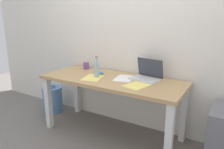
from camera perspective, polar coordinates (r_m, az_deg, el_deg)
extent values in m
plane|color=slate|center=(2.87, 0.00, -15.23)|extent=(8.00, 8.00, 0.00)
cube|color=silver|center=(2.84, 4.37, 12.05)|extent=(5.20, 0.08, 2.60)
cube|color=tan|center=(2.58, 0.00, -1.50)|extent=(1.73, 0.70, 0.04)
cube|color=silver|center=(2.99, -16.47, -7.25)|extent=(0.07, 0.07, 0.69)
cube|color=silver|center=(2.19, 14.86, -15.70)|extent=(0.07, 0.07, 0.69)
cube|color=silver|center=(3.37, -9.25, -4.22)|extent=(0.07, 0.07, 0.69)
cube|color=silver|center=(2.69, 18.46, -9.92)|extent=(0.07, 0.07, 0.69)
cube|color=silver|center=(2.54, 8.66, -1.32)|extent=(0.36, 0.26, 0.02)
cube|color=#333842|center=(2.60, 10.06, 1.76)|extent=(0.34, 0.11, 0.22)
cylinder|color=#99B7C1|center=(2.63, -4.07, 1.23)|extent=(0.06, 0.06, 0.18)
cylinder|color=#99B7C1|center=(2.60, -4.12, 3.89)|extent=(0.03, 0.03, 0.07)
cylinder|color=#B21E19|center=(2.59, -4.14, 4.71)|extent=(0.03, 0.03, 0.01)
ellipsoid|color=#338CC6|center=(2.77, -3.20, 0.40)|extent=(0.10, 0.12, 0.03)
cylinder|color=#724799|center=(3.07, -6.86, 2.34)|extent=(0.08, 0.08, 0.09)
cube|color=white|center=(2.59, 3.28, -0.99)|extent=(0.26, 0.33, 0.00)
cube|color=#F4E06B|center=(2.62, -5.11, -0.83)|extent=(0.27, 0.34, 0.00)
cube|color=#F4E06B|center=(2.34, 6.79, -2.80)|extent=(0.27, 0.34, 0.00)
cylinder|color=#598CC6|center=(3.53, -15.46, -6.32)|extent=(0.30, 0.30, 0.39)
cylinder|color=#598CC6|center=(3.46, -15.71, -2.93)|extent=(0.10, 0.10, 0.05)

